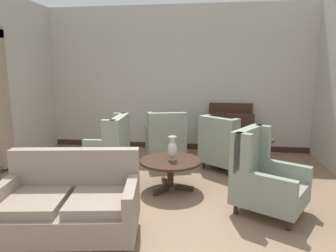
# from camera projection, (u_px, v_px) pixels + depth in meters

# --- Properties ---
(ground) EXTENTS (8.42, 8.42, 0.00)m
(ground) POSITION_uv_depth(u_px,v_px,m) (152.00, 203.00, 4.17)
(ground) COLOR #896B51
(wall_back) EXTENTS (6.11, 0.08, 3.19)m
(wall_back) POSITION_uv_depth(u_px,v_px,m) (177.00, 79.00, 6.80)
(wall_back) COLOR #BCB7AD
(wall_back) RESTS_ON ground
(baseboard_back) EXTENTS (5.95, 0.03, 0.12)m
(baseboard_back) POSITION_uv_depth(u_px,v_px,m) (176.00, 146.00, 7.03)
(baseboard_back) COLOR #382319
(baseboard_back) RESTS_ON ground
(coffee_table) EXTENTS (0.93, 0.93, 0.47)m
(coffee_table) POSITION_uv_depth(u_px,v_px,m) (170.00, 165.00, 4.59)
(coffee_table) COLOR #382319
(coffee_table) RESTS_ON ground
(porcelain_vase) EXTENTS (0.15, 0.15, 0.37)m
(porcelain_vase) POSITION_uv_depth(u_px,v_px,m) (172.00, 149.00, 4.54)
(porcelain_vase) COLOR beige
(porcelain_vase) RESTS_ON coffee_table
(settee) EXTENTS (1.56, 1.05, 0.93)m
(settee) POSITION_uv_depth(u_px,v_px,m) (70.00, 204.00, 3.24)
(settee) COLOR gray
(settee) RESTS_ON ground
(armchair_beside_settee) EXTENTS (0.86, 0.85, 1.09)m
(armchair_beside_settee) POSITION_uv_depth(u_px,v_px,m) (106.00, 155.00, 4.85)
(armchair_beside_settee) COLOR gray
(armchair_beside_settee) RESTS_ON ground
(armchair_far_left) EXTENTS (1.07, 1.09, 0.99)m
(armchair_far_left) POSITION_uv_depth(u_px,v_px,m) (225.00, 146.00, 5.52)
(armchair_far_left) COLOR gray
(armchair_far_left) RESTS_ON ground
(armchair_near_window) EXTENTS (0.93, 0.98, 1.01)m
(armchair_near_window) POSITION_uv_depth(u_px,v_px,m) (166.00, 140.00, 5.99)
(armchair_near_window) COLOR gray
(armchair_near_window) RESTS_ON ground
(armchair_foreground_right) EXTENTS (1.07, 1.03, 1.07)m
(armchair_foreground_right) POSITION_uv_depth(u_px,v_px,m) (263.00, 178.00, 3.87)
(armchair_foreground_right) COLOR gray
(armchair_foreground_right) RESTS_ON ground
(side_table) EXTENTS (0.56, 0.56, 0.68)m
(side_table) POSITION_uv_depth(u_px,v_px,m) (256.00, 154.00, 5.10)
(side_table) COLOR #382319
(side_table) RESTS_ON ground
(sideboard) EXTENTS (0.94, 0.37, 1.09)m
(sideboard) POSITION_uv_depth(u_px,v_px,m) (230.00, 131.00, 6.55)
(sideboard) COLOR #382319
(sideboard) RESTS_ON ground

